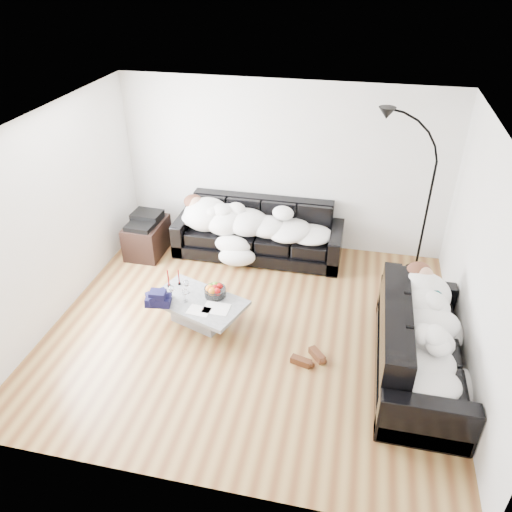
% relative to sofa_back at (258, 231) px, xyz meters
% --- Properties ---
extents(ground, '(5.00, 5.00, 0.00)m').
position_rel_sofa_back_xyz_m(ground, '(0.29, -1.79, -0.42)').
color(ground, brown).
rests_on(ground, ground).
extents(wall_back, '(5.00, 0.02, 2.60)m').
position_rel_sofa_back_xyz_m(wall_back, '(0.29, 0.46, 0.88)').
color(wall_back, silver).
rests_on(wall_back, ground).
extents(wall_left, '(0.02, 4.50, 2.60)m').
position_rel_sofa_back_xyz_m(wall_left, '(-2.21, -1.79, 0.88)').
color(wall_left, silver).
rests_on(wall_left, ground).
extents(wall_right, '(0.02, 4.50, 2.60)m').
position_rel_sofa_back_xyz_m(wall_right, '(2.79, -1.79, 0.88)').
color(wall_right, silver).
rests_on(wall_right, ground).
extents(ceiling, '(5.00, 5.00, 0.00)m').
position_rel_sofa_back_xyz_m(ceiling, '(0.29, -1.79, 2.18)').
color(ceiling, white).
rests_on(ceiling, ground).
extents(sofa_back, '(2.57, 0.89, 0.84)m').
position_rel_sofa_back_xyz_m(sofa_back, '(0.00, 0.00, 0.00)').
color(sofa_back, black).
rests_on(sofa_back, ground).
extents(sofa_right, '(0.93, 2.16, 0.88)m').
position_rel_sofa_back_xyz_m(sofa_right, '(2.32, -2.14, 0.02)').
color(sofa_right, black).
rests_on(sofa_right, ground).
extents(sleeper_back, '(2.17, 0.75, 0.43)m').
position_rel_sofa_back_xyz_m(sleeper_back, '(0.00, -0.05, 0.22)').
color(sleeper_back, white).
rests_on(sleeper_back, sofa_back).
extents(sleeper_right, '(0.78, 1.85, 0.45)m').
position_rel_sofa_back_xyz_m(sleeper_right, '(2.32, -2.14, 0.23)').
color(sleeper_right, white).
rests_on(sleeper_right, sofa_right).
extents(teal_cushion, '(0.42, 0.38, 0.20)m').
position_rel_sofa_back_xyz_m(teal_cushion, '(2.26, -1.47, 0.30)').
color(teal_cushion, '#0A4748').
rests_on(teal_cushion, sofa_right).
extents(coffee_table, '(1.33, 1.03, 0.34)m').
position_rel_sofa_back_xyz_m(coffee_table, '(-0.39, -1.80, -0.25)').
color(coffee_table, '#939699').
rests_on(coffee_table, ground).
extents(fruit_bowl, '(0.33, 0.33, 0.17)m').
position_rel_sofa_back_xyz_m(fruit_bowl, '(-0.21, -1.66, 0.01)').
color(fruit_bowl, white).
rests_on(fruit_bowl, coffee_table).
extents(wine_glass_a, '(0.09, 0.09, 0.19)m').
position_rel_sofa_back_xyz_m(wine_glass_a, '(-0.58, -1.68, 0.02)').
color(wine_glass_a, white).
rests_on(wine_glass_a, coffee_table).
extents(wine_glass_b, '(0.09, 0.09, 0.18)m').
position_rel_sofa_back_xyz_m(wine_glass_b, '(-0.73, -1.82, 0.01)').
color(wine_glass_b, white).
rests_on(wine_glass_b, coffee_table).
extents(wine_glass_c, '(0.09, 0.09, 0.19)m').
position_rel_sofa_back_xyz_m(wine_glass_c, '(-0.54, -1.86, 0.01)').
color(wine_glass_c, white).
rests_on(wine_glass_c, coffee_table).
extents(candle_left, '(0.06, 0.06, 0.25)m').
position_rel_sofa_back_xyz_m(candle_left, '(-0.86, -1.60, 0.05)').
color(candle_left, maroon).
rests_on(candle_left, coffee_table).
extents(candle_right, '(0.05, 0.05, 0.22)m').
position_rel_sofa_back_xyz_m(candle_right, '(-0.74, -1.52, 0.03)').
color(candle_right, maroon).
rests_on(candle_right, coffee_table).
extents(newspaper_a, '(0.33, 0.25, 0.01)m').
position_rel_sofa_back_xyz_m(newspaper_a, '(-0.12, -1.92, -0.07)').
color(newspaper_a, silver).
rests_on(newspaper_a, coffee_table).
extents(newspaper_b, '(0.29, 0.22, 0.01)m').
position_rel_sofa_back_xyz_m(newspaper_b, '(-0.31, -2.01, -0.07)').
color(newspaper_b, silver).
rests_on(newspaper_b, coffee_table).
extents(navy_jacket, '(0.39, 0.36, 0.16)m').
position_rel_sofa_back_xyz_m(navy_jacket, '(-0.85, -2.03, 0.08)').
color(navy_jacket, black).
rests_on(navy_jacket, coffee_table).
extents(shoes, '(0.51, 0.46, 0.09)m').
position_rel_sofa_back_xyz_m(shoes, '(1.09, -2.23, -0.37)').
color(shoes, '#472311').
rests_on(shoes, ground).
extents(av_cabinet, '(0.53, 0.77, 0.53)m').
position_rel_sofa_back_xyz_m(av_cabinet, '(-1.72, -0.32, -0.16)').
color(av_cabinet, black).
rests_on(av_cabinet, ground).
extents(stereo, '(0.46, 0.36, 0.13)m').
position_rel_sofa_back_xyz_m(stereo, '(-1.72, -0.32, 0.17)').
color(stereo, black).
rests_on(stereo, av_cabinet).
extents(floor_lamp, '(0.80, 0.40, 2.12)m').
position_rel_sofa_back_xyz_m(floor_lamp, '(2.41, 0.04, 0.64)').
color(floor_lamp, black).
rests_on(floor_lamp, ground).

